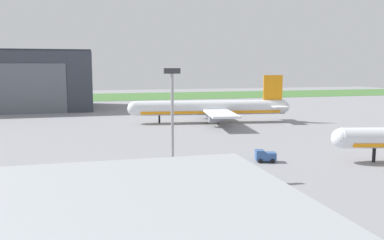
# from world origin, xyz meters

# --- Properties ---
(ground_plane) EXTENTS (440.00, 440.00, 0.00)m
(ground_plane) POSITION_xyz_m (0.00, 0.00, 0.00)
(ground_plane) COLOR gray
(grass_field_strip) EXTENTS (440.00, 56.00, 0.08)m
(grass_field_strip) POSITION_xyz_m (0.00, 155.53, 0.04)
(grass_field_strip) COLOR #437135
(grass_field_strip) RESTS_ON ground_plane
(airliner_far_right) EXTENTS (47.16, 39.62, 13.67)m
(airliner_far_right) POSITION_xyz_m (36.91, 45.69, 4.15)
(airliner_far_right) COLOR silver
(airliner_far_right) RESTS_ON ground_plane
(baggage_tug) EXTENTS (3.72, 2.81, 2.07)m
(baggage_tug) POSITION_xyz_m (31.23, -3.80, 1.06)
(baggage_tug) COLOR #335693
(baggage_tug) RESTS_ON ground_plane
(apron_light_mast) EXTENTS (2.40, 0.50, 15.89)m
(apron_light_mast) POSITION_xyz_m (14.32, -7.98, 9.51)
(apron_light_mast) COLOR #99999E
(apron_light_mast) RESTS_ON ground_plane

